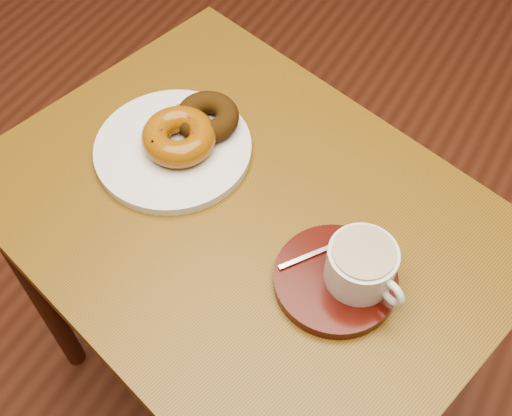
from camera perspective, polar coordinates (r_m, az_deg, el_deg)
The scene contains 8 objects.
ground at distance 1.58m, azimuth 8.08°, elevation -11.48°, with size 6.00×6.00×0.00m, color #582B1B.
cafe_table at distance 1.00m, azimuth -0.99°, elevation -3.83°, with size 0.85×0.71×0.69m.
donut_plate at distance 0.97m, azimuth -7.38°, elevation 5.25°, with size 0.24×0.24×0.01m, color silver.
donut_cinnamon at distance 0.98m, azimuth -4.36°, elevation 8.07°, with size 0.10×0.10×0.04m, color #38220B.
donut_caramel at distance 0.95m, azimuth -6.87°, elevation 6.33°, with size 0.12×0.12×0.04m.
saucer at distance 0.84m, azimuth 7.06°, elevation -6.34°, with size 0.16×0.16×0.02m, color #3A0D07.
coffee_cup at distance 0.81m, azimuth 9.40°, elevation -5.04°, with size 0.11×0.09×0.06m.
teaspoon at distance 0.85m, azimuth 6.63°, elevation -3.44°, with size 0.06×0.09×0.01m.
Camera 1 is at (0.13, -0.65, 1.43)m, focal length 45.00 mm.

